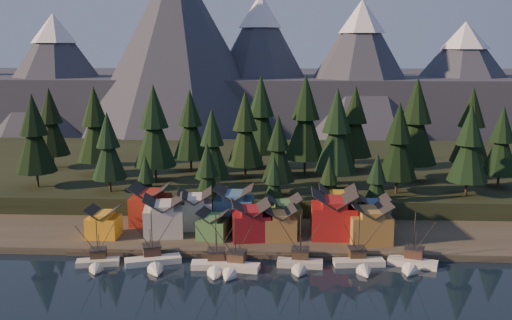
{
  "coord_description": "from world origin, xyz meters",
  "views": [
    {
      "loc": [
        7.33,
        -101.58,
        44.74
      ],
      "look_at": [
        0.91,
        30.0,
        18.74
      ],
      "focal_mm": 40.0,
      "sensor_mm": 36.0,
      "label": 1
    }
  ],
  "objects_px": {
    "boat_6": "(412,256)",
    "boat_4": "(300,257)",
    "house_back_1": "(195,208)",
    "boat_2": "(216,259)",
    "boat_3": "(233,260)",
    "boat_1": "(153,255)",
    "house_back_0": "(150,204)",
    "boat_5": "(360,257)",
    "house_front_1": "(164,215)",
    "boat_0": "(97,256)",
    "house_front_0": "(103,221)"
  },
  "relations": [
    {
      "from": "boat_4",
      "to": "house_front_0",
      "type": "distance_m",
      "value": 47.17
    },
    {
      "from": "boat_0",
      "to": "house_back_0",
      "type": "height_order",
      "value": "house_back_0"
    },
    {
      "from": "boat_6",
      "to": "boat_2",
      "type": "bearing_deg",
      "value": -155.78
    },
    {
      "from": "boat_6",
      "to": "house_back_1",
      "type": "height_order",
      "value": "boat_6"
    },
    {
      "from": "boat_3",
      "to": "boat_6",
      "type": "xyz_separation_m",
      "value": [
        36.77,
        3.91,
        0.16
      ]
    },
    {
      "from": "boat_5",
      "to": "house_front_1",
      "type": "xyz_separation_m",
      "value": [
        -44.05,
        14.57,
        4.19
      ]
    },
    {
      "from": "boat_5",
      "to": "house_front_0",
      "type": "relative_size",
      "value": 1.67
    },
    {
      "from": "boat_5",
      "to": "house_front_0",
      "type": "xyz_separation_m",
      "value": [
        -57.69,
        12.4,
        3.02
      ]
    },
    {
      "from": "boat_0",
      "to": "boat_3",
      "type": "xyz_separation_m",
      "value": [
        28.49,
        -1.28,
        0.15
      ]
    },
    {
      "from": "boat_4",
      "to": "house_front_1",
      "type": "xyz_separation_m",
      "value": [
        -31.51,
        15.55,
        3.94
      ]
    },
    {
      "from": "boat_2",
      "to": "house_back_1",
      "type": "distance_m",
      "value": 24.94
    },
    {
      "from": "boat_3",
      "to": "house_front_0",
      "type": "relative_size",
      "value": 1.73
    },
    {
      "from": "boat_1",
      "to": "house_front_1",
      "type": "bearing_deg",
      "value": 75.14
    },
    {
      "from": "boat_0",
      "to": "boat_1",
      "type": "xyz_separation_m",
      "value": [
        11.61,
        0.99,
        0.09
      ]
    },
    {
      "from": "boat_1",
      "to": "house_back_0",
      "type": "bearing_deg",
      "value": 85.42
    },
    {
      "from": "house_front_1",
      "to": "boat_4",
      "type": "bearing_deg",
      "value": -35.39
    },
    {
      "from": "house_front_0",
      "to": "house_front_1",
      "type": "bearing_deg",
      "value": 10.0
    },
    {
      "from": "boat_5",
      "to": "house_back_0",
      "type": "height_order",
      "value": "house_back_0"
    },
    {
      "from": "boat_6",
      "to": "house_back_1",
      "type": "distance_m",
      "value": 52.43
    },
    {
      "from": "boat_1",
      "to": "boat_6",
      "type": "xyz_separation_m",
      "value": [
        53.65,
        1.64,
        0.21
      ]
    },
    {
      "from": "boat_4",
      "to": "house_back_1",
      "type": "xyz_separation_m",
      "value": [
        -25.03,
        21.55,
        3.94
      ]
    },
    {
      "from": "boat_1",
      "to": "boat_4",
      "type": "height_order",
      "value": "boat_1"
    },
    {
      "from": "boat_1",
      "to": "boat_3",
      "type": "height_order",
      "value": "boat_1"
    },
    {
      "from": "house_front_1",
      "to": "house_back_0",
      "type": "xyz_separation_m",
      "value": [
        -4.95,
        8.06,
        0.36
      ]
    },
    {
      "from": "boat_4",
      "to": "boat_5",
      "type": "relative_size",
      "value": 1.03
    },
    {
      "from": "boat_3",
      "to": "boat_2",
      "type": "bearing_deg",
      "value": 178.06
    },
    {
      "from": "boat_4",
      "to": "boat_6",
      "type": "bearing_deg",
      "value": 7.36
    },
    {
      "from": "boat_1",
      "to": "boat_4",
      "type": "xyz_separation_m",
      "value": [
        30.43,
        0.27,
        0.12
      ]
    },
    {
      "from": "house_front_0",
      "to": "house_front_1",
      "type": "xyz_separation_m",
      "value": [
        13.64,
        2.17,
        1.17
      ]
    },
    {
      "from": "boat_5",
      "to": "house_back_1",
      "type": "bearing_deg",
      "value": 144.85
    },
    {
      "from": "house_front_1",
      "to": "house_back_0",
      "type": "distance_m",
      "value": 9.46
    },
    {
      "from": "boat_6",
      "to": "boat_4",
      "type": "bearing_deg",
      "value": -156.88
    },
    {
      "from": "boat_4",
      "to": "boat_1",
      "type": "bearing_deg",
      "value": -175.52
    },
    {
      "from": "boat_5",
      "to": "house_back_0",
      "type": "bearing_deg",
      "value": 148.77
    },
    {
      "from": "house_back_0",
      "to": "boat_6",
      "type": "bearing_deg",
      "value": -18.83
    },
    {
      "from": "boat_6",
      "to": "boat_3",
      "type": "bearing_deg",
      "value": -154.19
    },
    {
      "from": "boat_0",
      "to": "boat_2",
      "type": "xyz_separation_m",
      "value": [
        24.81,
        -0.54,
        0.16
      ]
    },
    {
      "from": "boat_1",
      "to": "house_back_0",
      "type": "xyz_separation_m",
      "value": [
        -6.02,
        23.87,
        4.42
      ]
    },
    {
      "from": "boat_2",
      "to": "boat_6",
      "type": "height_order",
      "value": "boat_6"
    },
    {
      "from": "house_back_1",
      "to": "boat_6",
      "type": "bearing_deg",
      "value": -29.86
    },
    {
      "from": "house_front_1",
      "to": "house_back_1",
      "type": "distance_m",
      "value": 8.83
    },
    {
      "from": "boat_6",
      "to": "house_front_1",
      "type": "xyz_separation_m",
      "value": [
        -54.72,
        14.18,
        3.85
      ]
    },
    {
      "from": "boat_4",
      "to": "house_front_1",
      "type": "bearing_deg",
      "value": 157.71
    },
    {
      "from": "boat_5",
      "to": "house_back_1",
      "type": "relative_size",
      "value": 1.28
    },
    {
      "from": "boat_2",
      "to": "boat_3",
      "type": "xyz_separation_m",
      "value": [
        3.68,
        -0.74,
        -0.01
      ]
    },
    {
      "from": "boat_1",
      "to": "house_front_1",
      "type": "height_order",
      "value": "boat_1"
    },
    {
      "from": "house_back_0",
      "to": "house_back_1",
      "type": "xyz_separation_m",
      "value": [
        11.43,
        -2.06,
        -0.36
      ]
    },
    {
      "from": "boat_4",
      "to": "house_back_1",
      "type": "height_order",
      "value": "boat_4"
    },
    {
      "from": "boat_4",
      "to": "house_back_0",
      "type": "height_order",
      "value": "house_back_0"
    },
    {
      "from": "house_back_0",
      "to": "boat_1",
      "type": "bearing_deg",
      "value": -74.24
    }
  ]
}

